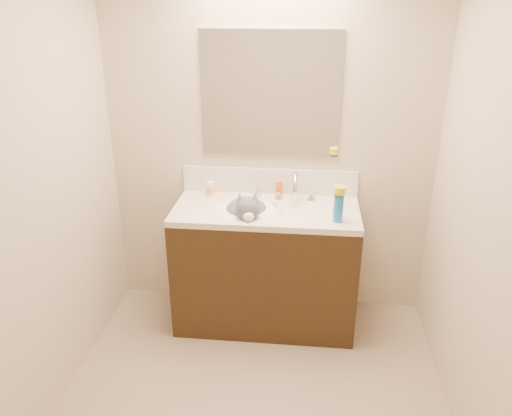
% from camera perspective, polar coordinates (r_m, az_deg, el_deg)
% --- Properties ---
extents(room_shell, '(2.24, 2.54, 2.52)m').
position_cam_1_polar(room_shell, '(2.09, -1.05, 5.24)').
color(room_shell, '#BAAA8A').
rests_on(room_shell, ground).
extents(vanity_cabinet, '(1.20, 0.55, 0.82)m').
position_cam_1_polar(vanity_cabinet, '(3.43, 1.09, -6.95)').
color(vanity_cabinet, black).
rests_on(vanity_cabinet, ground).
extents(counter_slab, '(1.20, 0.55, 0.04)m').
position_cam_1_polar(counter_slab, '(3.23, 1.15, -0.35)').
color(counter_slab, beige).
rests_on(counter_slab, vanity_cabinet).
extents(basin, '(0.45, 0.36, 0.14)m').
position_cam_1_polar(basin, '(3.23, -1.02, -1.28)').
color(basin, white).
rests_on(basin, vanity_cabinet).
extents(faucet, '(0.28, 0.20, 0.21)m').
position_cam_1_polar(faucet, '(3.31, 4.48, 2.15)').
color(faucet, silver).
rests_on(faucet, counter_slab).
extents(cat, '(0.38, 0.43, 0.32)m').
position_cam_1_polar(cat, '(3.21, -1.06, -0.65)').
color(cat, '#4C4A4C').
rests_on(cat, basin).
extents(backsplash, '(1.20, 0.02, 0.18)m').
position_cam_1_polar(backsplash, '(3.43, 1.55, 3.09)').
color(backsplash, silver).
rests_on(backsplash, counter_slab).
extents(mirror, '(0.90, 0.02, 0.80)m').
position_cam_1_polar(mirror, '(3.28, 1.66, 12.82)').
color(mirror, white).
rests_on(mirror, room_shell).
extents(pill_bottle, '(0.06, 0.06, 0.10)m').
position_cam_1_polar(pill_bottle, '(3.41, -5.22, 2.19)').
color(pill_bottle, silver).
rests_on(pill_bottle, counter_slab).
extents(pill_label, '(0.07, 0.07, 0.04)m').
position_cam_1_polar(pill_label, '(3.42, -5.22, 2.07)').
color(pill_label, orange).
rests_on(pill_label, pill_bottle).
extents(silver_jar, '(0.06, 0.06, 0.05)m').
position_cam_1_polar(silver_jar, '(3.40, 0.29, 1.77)').
color(silver_jar, '#B7B7BC').
rests_on(silver_jar, counter_slab).
extents(amber_bottle, '(0.06, 0.06, 0.11)m').
position_cam_1_polar(amber_bottle, '(3.40, 2.67, 2.23)').
color(amber_bottle, '#E2531A').
rests_on(amber_bottle, counter_slab).
extents(toothbrush, '(0.08, 0.14, 0.01)m').
position_cam_1_polar(toothbrush, '(3.25, 2.33, 0.26)').
color(toothbrush, silver).
rests_on(toothbrush, counter_slab).
extents(toothbrush_head, '(0.03, 0.03, 0.02)m').
position_cam_1_polar(toothbrush_head, '(3.25, 2.33, 0.30)').
color(toothbrush_head, '#5B85C2').
rests_on(toothbrush_head, counter_slab).
extents(spray_can, '(0.08, 0.08, 0.16)m').
position_cam_1_polar(spray_can, '(3.05, 9.38, -0.07)').
color(spray_can, blue).
rests_on(spray_can, counter_slab).
extents(spray_cap, '(0.10, 0.10, 0.04)m').
position_cam_1_polar(spray_cap, '(3.00, 9.53, 2.04)').
color(spray_cap, yellow).
rests_on(spray_cap, spray_can).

